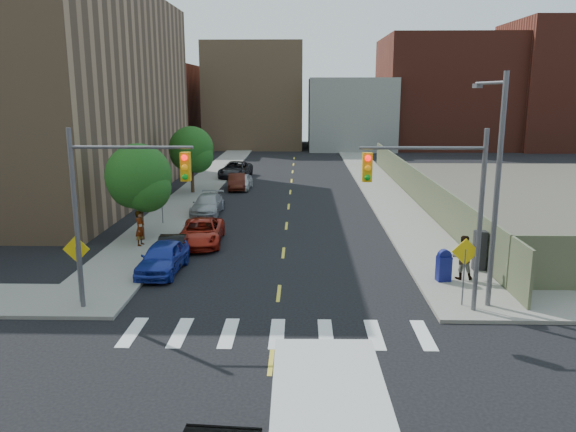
{
  "coord_description": "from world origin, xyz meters",
  "views": [
    {
      "loc": [
        0.92,
        -14.22,
        8.31
      ],
      "look_at": [
        0.24,
        13.92,
        2.0
      ],
      "focal_mm": 35.0,
      "sensor_mm": 36.0,
      "label": 1
    }
  ],
  "objects_px": {
    "pedestrian_west": "(140,228)",
    "parked_car_black": "(172,249)",
    "parked_car_silver": "(208,204)",
    "parked_car_white": "(242,182)",
    "mailbox": "(444,266)",
    "pedestrian_east": "(463,257)",
    "parked_car_maroon": "(237,182)",
    "payphone": "(480,250)",
    "parked_car_grey": "(235,170)",
    "parked_car_red": "(201,232)",
    "parked_car_blue": "(163,257)"
  },
  "relations": [
    {
      "from": "parked_car_red",
      "to": "parked_car_silver",
      "type": "distance_m",
      "value": 7.78
    },
    {
      "from": "parked_car_grey",
      "to": "pedestrian_west",
      "type": "height_order",
      "value": "pedestrian_west"
    },
    {
      "from": "parked_car_maroon",
      "to": "parked_car_grey",
      "type": "xyz_separation_m",
      "value": [
        -0.88,
        6.62,
        0.1
      ]
    },
    {
      "from": "parked_car_grey",
      "to": "payphone",
      "type": "bearing_deg",
      "value": -57.15
    },
    {
      "from": "pedestrian_west",
      "to": "parked_car_grey",
      "type": "bearing_deg",
      "value": 3.43
    },
    {
      "from": "parked_car_black",
      "to": "parked_car_white",
      "type": "relative_size",
      "value": 0.95
    },
    {
      "from": "mailbox",
      "to": "parked_car_silver",
      "type": "bearing_deg",
      "value": 122.0
    },
    {
      "from": "payphone",
      "to": "pedestrian_west",
      "type": "distance_m",
      "value": 17.36
    },
    {
      "from": "parked_car_blue",
      "to": "pedestrian_west",
      "type": "height_order",
      "value": "pedestrian_west"
    },
    {
      "from": "parked_car_red",
      "to": "parked_car_black",
      "type": "bearing_deg",
      "value": -109.02
    },
    {
      "from": "mailbox",
      "to": "payphone",
      "type": "height_order",
      "value": "payphone"
    },
    {
      "from": "mailbox",
      "to": "pedestrian_east",
      "type": "xyz_separation_m",
      "value": [
        0.88,
        0.3,
        0.3
      ]
    },
    {
      "from": "mailbox",
      "to": "parked_car_blue",
      "type": "bearing_deg",
      "value": 164.0
    },
    {
      "from": "parked_car_blue",
      "to": "parked_car_silver",
      "type": "distance_m",
      "value": 12.7
    },
    {
      "from": "pedestrian_east",
      "to": "mailbox",
      "type": "bearing_deg",
      "value": 22.77
    },
    {
      "from": "parked_car_red",
      "to": "payphone",
      "type": "distance_m",
      "value": 14.56
    },
    {
      "from": "parked_car_blue",
      "to": "parked_car_white",
      "type": "distance_m",
      "value": 22.68
    },
    {
      "from": "parked_car_silver",
      "to": "parked_car_white",
      "type": "relative_size",
      "value": 1.18
    },
    {
      "from": "parked_car_grey",
      "to": "pedestrian_east",
      "type": "relative_size",
      "value": 2.81
    },
    {
      "from": "parked_car_red",
      "to": "parked_car_maroon",
      "type": "bearing_deg",
      "value": 87.05
    },
    {
      "from": "parked_car_white",
      "to": "parked_car_grey",
      "type": "height_order",
      "value": "parked_car_grey"
    },
    {
      "from": "parked_car_black",
      "to": "parked_car_grey",
      "type": "xyz_separation_m",
      "value": [
        0.0,
        27.42,
        0.17
      ]
    },
    {
      "from": "parked_car_silver",
      "to": "parked_car_maroon",
      "type": "distance_m",
      "value": 9.93
    },
    {
      "from": "parked_car_silver",
      "to": "pedestrian_west",
      "type": "height_order",
      "value": "pedestrian_west"
    },
    {
      "from": "parked_car_white",
      "to": "pedestrian_west",
      "type": "relative_size",
      "value": 2.07
    },
    {
      "from": "parked_car_silver",
      "to": "parked_car_maroon",
      "type": "relative_size",
      "value": 1.13
    },
    {
      "from": "parked_car_black",
      "to": "pedestrian_east",
      "type": "distance_m",
      "value": 13.84
    },
    {
      "from": "parked_car_white",
      "to": "parked_car_silver",
      "type": "bearing_deg",
      "value": -94.54
    },
    {
      "from": "parked_car_grey",
      "to": "parked_car_silver",
      "type": "bearing_deg",
      "value": -84.11
    },
    {
      "from": "parked_car_black",
      "to": "parked_car_grey",
      "type": "relative_size",
      "value": 0.66
    },
    {
      "from": "parked_car_black",
      "to": "parked_car_grey",
      "type": "height_order",
      "value": "parked_car_grey"
    },
    {
      "from": "parked_car_silver",
      "to": "mailbox",
      "type": "distance_m",
      "value": 18.88
    },
    {
      "from": "parked_car_red",
      "to": "parked_car_silver",
      "type": "height_order",
      "value": "parked_car_red"
    },
    {
      "from": "parked_car_blue",
      "to": "pedestrian_east",
      "type": "height_order",
      "value": "pedestrian_east"
    },
    {
      "from": "mailbox",
      "to": "payphone",
      "type": "bearing_deg",
      "value": 28.46
    },
    {
      "from": "parked_car_maroon",
      "to": "pedestrian_east",
      "type": "xyz_separation_m",
      "value": [
        12.66,
        -23.59,
        0.47
      ]
    },
    {
      "from": "pedestrian_east",
      "to": "parked_car_white",
      "type": "bearing_deg",
      "value": -58.97
    },
    {
      "from": "mailbox",
      "to": "pedestrian_west",
      "type": "distance_m",
      "value": 15.87
    },
    {
      "from": "parked_car_red",
      "to": "mailbox",
      "type": "height_order",
      "value": "mailbox"
    },
    {
      "from": "parked_car_blue",
      "to": "parked_car_red",
      "type": "relative_size",
      "value": 0.87
    },
    {
      "from": "parked_car_white",
      "to": "parked_car_maroon",
      "type": "xyz_separation_m",
      "value": [
        -0.42,
        -0.05,
        0.01
      ]
    },
    {
      "from": "parked_car_red",
      "to": "parked_car_maroon",
      "type": "distance_m",
      "value": 17.61
    },
    {
      "from": "parked_car_white",
      "to": "mailbox",
      "type": "bearing_deg",
      "value": -61.7
    },
    {
      "from": "parked_car_black",
      "to": "parked_car_maroon",
      "type": "height_order",
      "value": "parked_car_maroon"
    },
    {
      "from": "parked_car_silver",
      "to": "parked_car_grey",
      "type": "bearing_deg",
      "value": 91.22
    },
    {
      "from": "parked_car_white",
      "to": "mailbox",
      "type": "distance_m",
      "value": 26.51
    },
    {
      "from": "pedestrian_west",
      "to": "parked_car_black",
      "type": "bearing_deg",
      "value": -128.04
    },
    {
      "from": "parked_car_black",
      "to": "pedestrian_west",
      "type": "xyz_separation_m",
      "value": [
        -2.24,
        2.36,
        0.48
      ]
    },
    {
      "from": "parked_car_blue",
      "to": "parked_car_black",
      "type": "height_order",
      "value": "parked_car_blue"
    },
    {
      "from": "parked_car_blue",
      "to": "pedestrian_west",
      "type": "bearing_deg",
      "value": 121.91
    }
  ]
}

